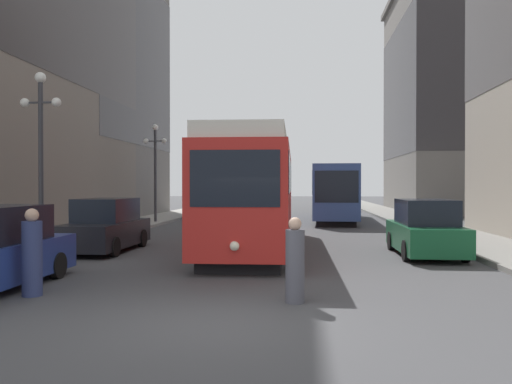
{
  "coord_description": "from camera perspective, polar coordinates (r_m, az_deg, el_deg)",
  "views": [
    {
      "loc": [
        1.46,
        -8.43,
        2.27
      ],
      "look_at": [
        -0.1,
        8.4,
        2.06
      ],
      "focal_mm": 36.28,
      "sensor_mm": 36.0,
      "label": 1
    }
  ],
  "objects": [
    {
      "name": "pedestrian_crossing_near",
      "position": [
        10.12,
        4.32,
        -7.8
      ],
      "size": [
        0.37,
        0.37,
        1.66
      ],
      "rotation": [
        0.0,
        0.0,
        4.9
      ],
      "color": "#4C4C56",
      "rests_on": "ground"
    },
    {
      "name": "lamp_post_left_far",
      "position": [
        31.07,
        -11.05,
        3.71
      ],
      "size": [
        1.41,
        0.36,
        5.73
      ],
      "color": "#333338",
      "rests_on": "sidewalk_left"
    },
    {
      "name": "transit_bus",
      "position": [
        33.92,
        8.64,
        0.17
      ],
      "size": [
        3.06,
        12.46,
        3.45
      ],
      "rotation": [
        0.0,
        0.0,
        -0.04
      ],
      "color": "black",
      "rests_on": "ground"
    },
    {
      "name": "building_left_midblock",
      "position": [
        40.35,
        -23.18,
        12.53
      ],
      "size": [
        15.93,
        15.46,
        20.55
      ],
      "color": "slate",
      "rests_on": "ground"
    },
    {
      "name": "lamp_post_left_near",
      "position": [
        18.72,
        -22.64,
        5.93
      ],
      "size": [
        1.41,
        0.36,
        5.89
      ],
      "color": "#333338",
      "rests_on": "sidewalk_left"
    },
    {
      "name": "parked_car_right_far",
      "position": [
        17.59,
        18.15,
        -3.97
      ],
      "size": [
        1.9,
        4.44,
        1.82
      ],
      "rotation": [
        0.0,
        0.0,
        3.14
      ],
      "color": "black",
      "rests_on": "ground"
    },
    {
      "name": "parked_car_left_far",
      "position": [
        18.65,
        -16.23,
        -3.7
      ],
      "size": [
        1.92,
        4.46,
        1.82
      ],
      "rotation": [
        0.0,
        0.0,
        -0.01
      ],
      "color": "black",
      "rests_on": "ground"
    },
    {
      "name": "sidewalk_left",
      "position": [
        49.42,
        -5.94,
        -1.82
      ],
      "size": [
        3.0,
        120.0,
        0.15
      ],
      "primitive_type": "cube",
      "color": "gray",
      "rests_on": "ground"
    },
    {
      "name": "pedestrian_crossing_far",
      "position": [
        11.64,
        -23.46,
        -6.41
      ],
      "size": [
        0.4,
        0.4,
        1.8
      ],
      "rotation": [
        0.0,
        0.0,
        3.1
      ],
      "color": "navy",
      "rests_on": "ground"
    },
    {
      "name": "sidewalk_right",
      "position": [
        48.94,
        13.17,
        -1.86
      ],
      "size": [
        3.0,
        120.0,
        0.15
      ],
      "primitive_type": "cube",
      "color": "gray",
      "rests_on": "ground"
    },
    {
      "name": "streetcar",
      "position": [
        18.76,
        -0.19,
        0.2
      ],
      "size": [
        2.86,
        12.63,
        3.89
      ],
      "rotation": [
        0.0,
        0.0,
        0.02
      ],
      "color": "black",
      "rests_on": "ground"
    },
    {
      "name": "ground_plane",
      "position": [
        8.85,
        -4.52,
        -14.15
      ],
      "size": [
        200.0,
        200.0,
        0.0
      ],
      "primitive_type": "plane",
      "color": "#424244"
    },
    {
      "name": "parked_car_left_mid",
      "position": [
        37.01,
        -5.34,
        -1.49
      ],
      "size": [
        1.89,
        4.95,
        1.82
      ],
      "rotation": [
        0.0,
        0.0,
        0.0
      ],
      "color": "black",
      "rests_on": "ground"
    },
    {
      "name": "building_right_corner",
      "position": [
        49.12,
        21.56,
        9.89
      ],
      "size": [
        11.28,
        16.08,
        19.72
      ],
      "color": "slate",
      "rests_on": "ground"
    }
  ]
}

